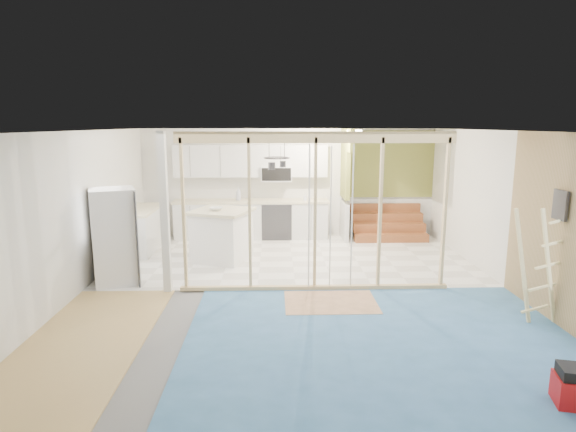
{
  "coord_description": "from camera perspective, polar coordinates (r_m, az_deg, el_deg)",
  "views": [
    {
      "loc": [
        -0.36,
        -7.56,
        2.7
      ],
      "look_at": [
        -0.12,
        0.6,
        1.14
      ],
      "focal_mm": 30.0,
      "sensor_mm": 36.0,
      "label": 1
    }
  ],
  "objects": [
    {
      "name": "room",
      "position": [
        7.7,
        1.01,
        0.35
      ],
      "size": [
        7.01,
        8.01,
        2.61
      ],
      "color": "slate",
      "rests_on": "ground"
    },
    {
      "name": "floor_overlays",
      "position": [
        8.1,
        1.48,
        -8.58
      ],
      "size": [
        7.0,
        8.0,
        0.03
      ],
      "color": "white",
      "rests_on": "room"
    },
    {
      "name": "stud_frame",
      "position": [
        7.64,
        -0.8,
        2.48
      ],
      "size": [
        4.66,
        0.14,
        2.6
      ],
      "color": "beige",
      "rests_on": "room"
    },
    {
      "name": "base_cabinets",
      "position": [
        11.22,
        -8.04,
        -0.75
      ],
      "size": [
        4.45,
        2.24,
        0.93
      ],
      "color": "silver",
      "rests_on": "room"
    },
    {
      "name": "upper_cabinets",
      "position": [
        11.42,
        -4.12,
        6.39
      ],
      "size": [
        3.6,
        0.41,
        0.85
      ],
      "color": "silver",
      "rests_on": "room"
    },
    {
      "name": "green_partition",
      "position": [
        11.61,
        10.29,
        1.96
      ],
      "size": [
        2.25,
        1.51,
        2.6
      ],
      "color": "olive",
      "rests_on": "room"
    },
    {
      "name": "pot_rack",
      "position": [
        9.48,
        -1.37,
        6.57
      ],
      "size": [
        0.52,
        0.52,
        0.72
      ],
      "color": "black",
      "rests_on": "room"
    },
    {
      "name": "electrical_panel",
      "position": [
        7.31,
        29.57,
        1.14
      ],
      "size": [
        0.04,
        0.3,
        0.4
      ],
      "primitive_type": "cube",
      "color": "#37383D",
      "rests_on": "room"
    },
    {
      "name": "ceiling_light",
      "position": [
        10.71,
        7.89,
        9.88
      ],
      "size": [
        0.32,
        0.32,
        0.08
      ],
      "primitive_type": "cylinder",
      "color": "#FFEABF",
      "rests_on": "room"
    },
    {
      "name": "fridge",
      "position": [
        8.66,
        -19.82,
        -2.33
      ],
      "size": [
        0.93,
        0.9,
        1.65
      ],
      "rotation": [
        0.0,
        0.0,
        0.37
      ],
      "color": "white",
      "rests_on": "room"
    },
    {
      "name": "island",
      "position": [
        9.67,
        -7.83,
        -2.32
      ],
      "size": [
        1.36,
        1.36,
        1.04
      ],
      "rotation": [
        0.0,
        0.0,
        -0.36
      ],
      "color": "white",
      "rests_on": "room"
    },
    {
      "name": "bowl",
      "position": [
        9.5,
        -8.52,
        0.84
      ],
      "size": [
        0.31,
        0.31,
        0.06
      ],
      "primitive_type": "imported",
      "rotation": [
        0.0,
        0.0,
        -0.27
      ],
      "color": "silver",
      "rests_on": "island"
    },
    {
      "name": "soap_bottle_a",
      "position": [
        11.39,
        -5.92,
        2.63
      ],
      "size": [
        0.13,
        0.13,
        0.31
      ],
      "primitive_type": "imported",
      "rotation": [
        0.0,
        0.0,
        -0.08
      ],
      "color": "#AEB3C2",
      "rests_on": "base_cabinets"
    },
    {
      "name": "soap_bottle_b",
      "position": [
        11.3,
        2.09,
        2.27
      ],
      "size": [
        0.1,
        0.1,
        0.17
      ],
      "primitive_type": "imported",
      "rotation": [
        0.0,
        0.0,
        -0.37
      ],
      "color": "silver",
      "rests_on": "base_cabinets"
    },
    {
      "name": "ladder",
      "position": [
        7.31,
        27.6,
        -5.32
      ],
      "size": [
        0.87,
        0.07,
        1.61
      ],
      "rotation": [
        0.0,
        0.0,
        0.1
      ],
      "color": "#F2E194",
      "rests_on": "room"
    }
  ]
}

